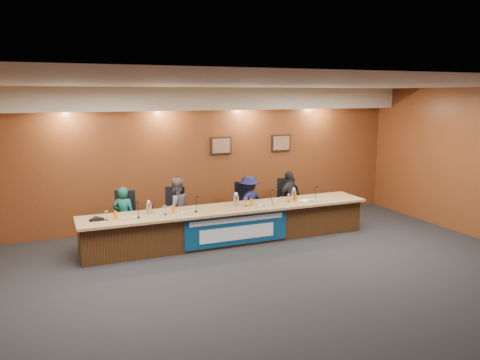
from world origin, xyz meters
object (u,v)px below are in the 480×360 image
object	(u,v)px
panelist_d	(289,198)
office_chair_a	(123,221)
dais_body	(230,225)
carafe_left	(149,209)
panelist_a	(124,216)
panelist_c	(249,203)
banner	(237,229)
office_chair_c	(247,208)
office_chair_d	(287,204)
office_chair_b	(175,215)
carafe_right	(294,195)
carafe_mid	(236,201)
speakerphone	(96,219)
panelist_b	(176,208)

from	to	relation	value
panelist_d	office_chair_a	world-z (taller)	panelist_d
dais_body	carafe_left	distance (m)	1.75
panelist_a	panelist_c	size ratio (longest dim) A/B	0.96
banner	panelist_c	xyz separation A→B (m)	(0.72, 1.06, 0.25)
office_chair_c	office_chair_d	distance (m)	1.03
banner	office_chair_b	size ratio (longest dim) A/B	4.58
dais_body	carafe_right	bearing A→B (deg)	-0.28
panelist_c	carafe_mid	size ratio (longest dim) A/B	5.48
office_chair_d	carafe_left	xyz separation A→B (m)	(-3.43, -0.69, 0.38)
carafe_left	office_chair_b	bearing A→B (deg)	44.77
panelist_a	speakerphone	size ratio (longest dim) A/B	3.79
carafe_mid	dais_body	bearing A→B (deg)	-171.80
panelist_c	panelist_d	xyz separation A→B (m)	(1.03, 0.00, 0.02)
office_chair_a	panelist_b	bearing A→B (deg)	16.99
speakerphone	carafe_right	bearing A→B (deg)	0.41
banner	carafe_right	bearing A→B (deg)	15.15
panelist_b	speakerphone	size ratio (longest dim) A/B	4.12
carafe_right	office_chair_d	bearing A→B (deg)	71.60
panelist_c	office_chair_a	world-z (taller)	panelist_c
panelist_b	office_chair_b	distance (m)	0.21
office_chair_c	office_chair_b	bearing A→B (deg)	176.30
dais_body	panelist_b	bearing A→B (deg)	146.45
banner	panelist_c	world-z (taller)	panelist_c
office_chair_c	carafe_left	xyz separation A→B (m)	(-2.39, -0.69, 0.38)
carafe_mid	speakerphone	distance (m)	2.82
banner	office_chair_d	xyz separation A→B (m)	(1.76, 1.16, 0.10)
panelist_a	panelist_d	world-z (taller)	panelist_d
panelist_a	office_chair_d	size ratio (longest dim) A/B	2.53
panelist_a	carafe_mid	bearing A→B (deg)	-170.89
dais_body	carafe_right	xyz separation A→B (m)	(1.51, -0.01, 0.52)
dais_body	panelist_b	world-z (taller)	panelist_b
banner	office_chair_c	size ratio (longest dim) A/B	4.58
dais_body	office_chair_a	xyz separation A→B (m)	(-2.07, 0.75, 0.13)
dais_body	office_chair_c	bearing A→B (deg)	45.92
office_chair_a	carafe_mid	world-z (taller)	carafe_mid
panelist_b	panelist_a	bearing A→B (deg)	-9.63
panelist_a	carafe_right	xyz separation A→B (m)	(3.57, -0.65, 0.26)
panelist_a	office_chair_c	size ratio (longest dim) A/B	2.53
panelist_d	carafe_right	world-z (taller)	panelist_d
panelist_b	office_chair_d	xyz separation A→B (m)	(2.73, 0.10, -0.18)
carafe_right	carafe_mid	bearing A→B (deg)	178.78
speakerphone	office_chair_c	bearing A→B (deg)	12.99
panelist_d	office_chair_a	xyz separation A→B (m)	(-3.82, 0.10, -0.17)
panelist_a	panelist_b	size ratio (longest dim) A/B	0.92
dais_body	panelist_a	distance (m)	2.18
panelist_a	carafe_right	size ratio (longest dim) A/B	5.11
banner	speakerphone	world-z (taller)	speakerphone
panelist_a	office_chair_b	xyz separation A→B (m)	(1.09, 0.10, -0.13)
banner	panelist_b	bearing A→B (deg)	132.54
panelist_b	carafe_left	bearing A→B (deg)	30.70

